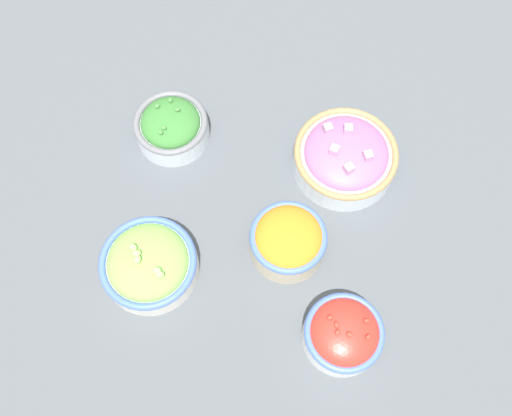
% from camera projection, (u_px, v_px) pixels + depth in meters
% --- Properties ---
extents(ground_plane, '(3.00, 3.00, 0.00)m').
position_uv_depth(ground_plane, '(256.00, 215.00, 0.97)').
color(ground_plane, '#4C5156').
extents(bowl_carrots, '(0.12, 0.12, 0.08)m').
position_uv_depth(bowl_carrots, '(288.00, 240.00, 0.91)').
color(bowl_carrots, beige).
rests_on(bowl_carrots, ground_plane).
extents(bowl_broccoli, '(0.13, 0.13, 0.07)m').
position_uv_depth(bowl_broccoli, '(171.00, 126.00, 1.00)').
color(bowl_broccoli, silver).
rests_on(bowl_broccoli, ground_plane).
extents(bowl_lettuce, '(0.16, 0.16, 0.07)m').
position_uv_depth(bowl_lettuce, '(149.00, 264.00, 0.91)').
color(bowl_lettuce, silver).
rests_on(bowl_lettuce, ground_plane).
extents(bowl_red_onion, '(0.18, 0.18, 0.08)m').
position_uv_depth(bowl_red_onion, '(345.00, 156.00, 0.98)').
color(bowl_red_onion, silver).
rests_on(bowl_red_onion, ground_plane).
extents(bowl_cherry_tomatoes, '(0.12, 0.12, 0.07)m').
position_uv_depth(bowl_cherry_tomatoes, '(343.00, 334.00, 0.86)').
color(bowl_cherry_tomatoes, white).
rests_on(bowl_cherry_tomatoes, ground_plane).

